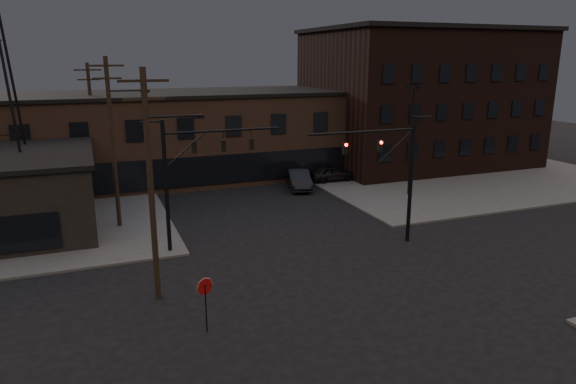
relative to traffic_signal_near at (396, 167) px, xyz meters
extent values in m
plane|color=black|center=(-5.36, -4.50, -4.93)|extent=(140.00, 140.00, 0.00)
cube|color=#474744|center=(16.64, 17.50, -4.86)|extent=(30.00, 30.00, 0.15)
cube|color=brown|center=(-5.36, 23.50, -0.93)|extent=(40.00, 12.00, 8.00)
cube|color=black|center=(16.64, 21.50, 2.07)|extent=(22.00, 16.00, 14.00)
cylinder|color=black|center=(1.14, 0.00, -0.93)|extent=(0.24, 0.24, 8.00)
cylinder|color=black|center=(-2.36, 0.00, 2.27)|extent=(7.00, 0.14, 0.14)
cube|color=#FF140C|center=(-1.19, 0.00, 1.37)|extent=(0.28, 0.22, 0.70)
cube|color=#FF140C|center=(-3.52, 0.00, 1.37)|extent=(0.28, 0.22, 0.70)
cylinder|color=black|center=(-13.36, 3.50, -0.93)|extent=(0.24, 0.24, 8.00)
cylinder|color=black|center=(-9.86, 3.50, 2.27)|extent=(7.00, 0.14, 0.14)
cube|color=black|center=(-11.61, 3.50, 1.37)|extent=(0.28, 0.22, 0.70)
cube|color=black|center=(-9.86, 3.50, 1.37)|extent=(0.28, 0.22, 0.70)
cube|color=black|center=(-8.11, 3.50, 1.37)|extent=(0.28, 0.22, 0.70)
cylinder|color=black|center=(-13.36, -6.50, -3.83)|extent=(0.06, 0.06, 2.20)
cylinder|color=maroon|center=(-13.36, -6.48, -2.83)|extent=(0.72, 0.33, 0.76)
cylinder|color=black|center=(-14.86, -2.50, 0.57)|extent=(0.28, 0.28, 11.00)
cube|color=black|center=(-14.86, -2.50, 5.47)|extent=(2.20, 0.12, 0.12)
cube|color=black|center=(-14.86, -2.50, 4.67)|extent=(1.80, 0.12, 0.12)
cube|color=black|center=(-12.56, -2.50, 3.82)|extent=(0.60, 0.25, 0.18)
cylinder|color=black|center=(-15.86, 9.50, 0.82)|extent=(0.28, 0.28, 11.50)
cube|color=black|center=(-15.86, 9.50, 5.97)|extent=(2.20, 0.12, 0.12)
cube|color=black|center=(-15.86, 9.50, 5.17)|extent=(1.80, 0.12, 0.12)
cube|color=black|center=(-13.56, 9.50, 4.32)|extent=(0.60, 0.25, 0.18)
cylinder|color=black|center=(-16.86, 21.50, 0.57)|extent=(0.28, 0.28, 11.00)
cube|color=black|center=(-16.86, 21.50, 5.47)|extent=(2.20, 0.12, 0.12)
cube|color=black|center=(-16.86, 21.50, 4.67)|extent=(1.80, 0.12, 0.12)
cylinder|color=black|center=(7.64, 9.50, -0.43)|extent=(0.14, 0.14, 9.00)
cube|color=black|center=(7.14, 9.50, 4.12)|extent=(0.50, 0.28, 0.18)
cube|color=black|center=(8.14, 9.50, 4.12)|extent=(0.50, 0.28, 0.18)
cylinder|color=black|center=(13.64, 14.50, -0.43)|extent=(0.14, 0.14, 9.00)
cube|color=black|center=(13.14, 14.50, 4.12)|extent=(0.50, 0.28, 0.18)
cube|color=black|center=(14.14, 14.50, 4.12)|extent=(0.50, 0.28, 0.18)
imported|color=black|center=(3.64, 16.21, -4.05)|extent=(4.34, 1.77, 1.47)
imported|color=#BCBDBF|center=(14.16, 15.55, -4.12)|extent=(4.73, 2.29, 1.33)
imported|color=black|center=(-0.09, 15.21, -4.07)|extent=(3.02, 5.49, 1.72)
camera|label=1|loc=(-17.32, -26.13, 6.42)|focal=32.00mm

